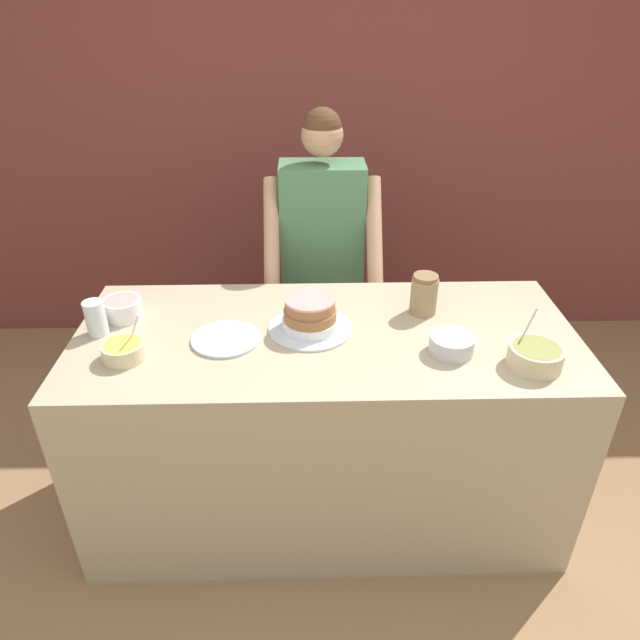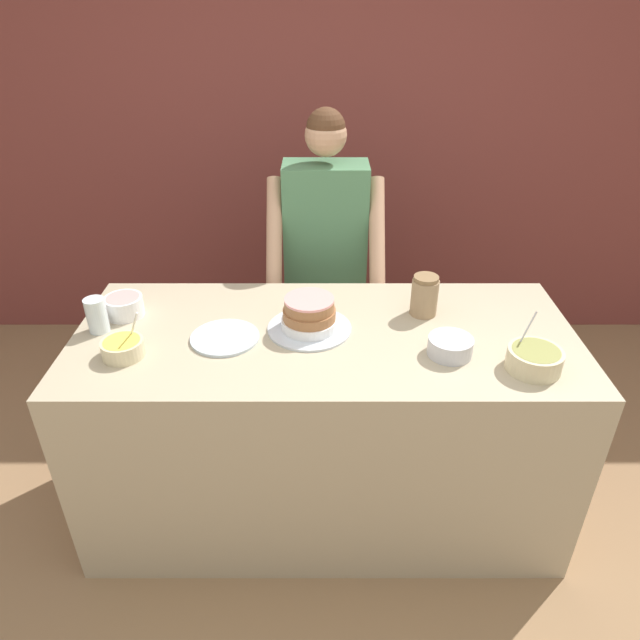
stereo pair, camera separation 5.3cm
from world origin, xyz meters
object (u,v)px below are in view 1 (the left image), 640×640
ceramic_plate (226,339)px  stoneware_jar (424,294)px  drinking_glass (96,318)px  frosting_bowl_yellow (123,350)px  frosting_bowl_pink (123,308)px  frosting_bowl_white (452,344)px  cake (310,316)px  person_baker (322,243)px  frosting_bowl_olive (535,356)px

ceramic_plate → stoneware_jar: size_ratio=1.55×
drinking_glass → frosting_bowl_yellow: bearing=-50.0°
frosting_bowl_yellow → stoneware_jar: size_ratio=1.05×
frosting_bowl_pink → drinking_glass: bearing=-118.7°
ceramic_plate → frosting_bowl_white: bearing=-7.1°
drinking_glass → cake: bearing=0.6°
frosting_bowl_white → ceramic_plate: bearing=172.9°
cake → person_baker: bearing=84.8°
frosting_bowl_pink → drinking_glass: size_ratio=1.11×
frosting_bowl_white → cake: bearing=161.4°
frosting_bowl_yellow → drinking_glass: frosting_bowl_yellow is taller
frosting_bowl_yellow → drinking_glass: (-0.15, 0.18, 0.03)m
drinking_glass → ceramic_plate: bearing=-7.0°
drinking_glass → stoneware_jar: (1.31, 0.14, 0.01)m
frosting_bowl_olive → drinking_glass: 1.67m
frosting_bowl_pink → stoneware_jar: (1.25, 0.01, 0.04)m
person_baker → ceramic_plate: person_baker is taller
cake → frosting_bowl_pink: (-0.77, 0.11, -0.02)m
stoneware_jar → ceramic_plate: bearing=-166.2°
frosting_bowl_white → ceramic_plate: 0.86m
frosting_bowl_olive → drinking_glass: (-1.65, 0.26, 0.03)m
frosting_bowl_white → ceramic_plate: (-0.86, 0.11, -0.03)m
frosting_bowl_olive → frosting_bowl_white: 0.30m
frosting_bowl_yellow → frosting_bowl_white: frosting_bowl_yellow is taller
person_baker → stoneware_jar: (0.41, -0.64, 0.04)m
person_baker → drinking_glass: size_ratio=11.62×
stoneware_jar → frosting_bowl_yellow: bearing=-164.9°
ceramic_plate → frosting_bowl_yellow: bearing=-162.0°
frosting_bowl_yellow → drinking_glass: 0.24m
ceramic_plate → stoneware_jar: bearing=13.8°
person_baker → ceramic_plate: 0.93m
frosting_bowl_yellow → ceramic_plate: frosting_bowl_yellow is taller
cake → frosting_bowl_olive: bearing=-18.6°
frosting_bowl_pink → ceramic_plate: bearing=-22.8°
frosting_bowl_yellow → person_baker: bearing=51.5°
person_baker → frosting_bowl_olive: size_ratio=8.40×
frosting_bowl_yellow → frosting_bowl_white: (1.22, 0.01, 0.00)m
person_baker → cake: (-0.07, -0.76, 0.01)m
frosting_bowl_pink → drinking_glass: 0.14m
person_baker → frosting_bowl_yellow: 1.22m
frosting_bowl_olive → drinking_glass: size_ratio=1.38×
frosting_bowl_pink → drinking_glass: (-0.07, -0.12, 0.03)m
drinking_glass → frosting_bowl_pink: bearing=61.3°
frosting_bowl_pink → ceramic_plate: (0.44, -0.19, -0.04)m
frosting_bowl_white → stoneware_jar: 0.31m
person_baker → drinking_glass: (-0.91, -0.77, 0.02)m
frosting_bowl_yellow → frosting_bowl_pink: (-0.08, 0.30, 0.01)m
drinking_glass → ceramic_plate: drinking_glass is taller
cake → frosting_bowl_white: size_ratio=2.01×
frosting_bowl_olive → frosting_bowl_pink: 1.63m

